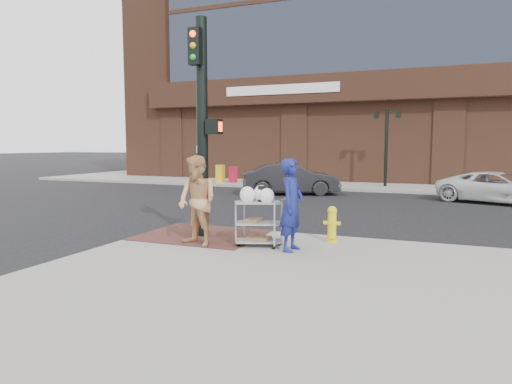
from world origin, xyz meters
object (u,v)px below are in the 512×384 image
at_px(fire_hydrant, 332,224).
at_px(minivan_white, 498,188).
at_px(sedan_dark, 291,179).
at_px(utility_cart, 259,219).
at_px(traffic_signal_pole, 203,121).
at_px(lamp_post, 386,139).
at_px(woman_blue, 292,205).
at_px(pedestrian_tan, 197,201).

bearing_deg(fire_hydrant, minivan_white, 67.15).
bearing_deg(sedan_dark, fire_hydrant, 178.47).
bearing_deg(utility_cart, sedan_dark, 104.30).
relative_size(traffic_signal_pole, fire_hydrant, 6.22).
xyz_separation_m(lamp_post, traffic_signal_pole, (-2.48, -15.23, 0.21)).
bearing_deg(traffic_signal_pole, lamp_post, 80.76).
relative_size(lamp_post, woman_blue, 2.13).
xyz_separation_m(traffic_signal_pole, woman_blue, (2.35, -0.62, -1.74)).
relative_size(woman_blue, utility_cart, 1.46).
xyz_separation_m(traffic_signal_pole, pedestrian_tan, (0.36, -0.92, -1.72)).
bearing_deg(pedestrian_tan, sedan_dark, 118.33).
relative_size(traffic_signal_pole, minivan_white, 1.12).
height_order(lamp_post, sedan_dark, lamp_post).
xyz_separation_m(traffic_signal_pole, sedan_dark, (-1.30, 10.81, -2.10)).
height_order(sedan_dark, minivan_white, sedan_dark).
distance_m(traffic_signal_pole, fire_hydrant, 3.74).
bearing_deg(fire_hydrant, utility_cart, -144.66).
height_order(lamp_post, traffic_signal_pole, traffic_signal_pole).
xyz_separation_m(traffic_signal_pole, minivan_white, (7.27, 10.77, -2.21)).
xyz_separation_m(pedestrian_tan, utility_cart, (1.22, 0.45, -0.38)).
bearing_deg(lamp_post, woman_blue, -90.47).
bearing_deg(fire_hydrant, woman_blue, -117.70).
xyz_separation_m(woman_blue, utility_cart, (-0.77, 0.15, -0.36)).
bearing_deg(lamp_post, fire_hydrant, -88.23).
bearing_deg(fire_hydrant, lamp_post, 91.77).
height_order(woman_blue, sedan_dark, woman_blue).
relative_size(pedestrian_tan, sedan_dark, 0.43).
xyz_separation_m(pedestrian_tan, minivan_white, (6.91, 11.70, -0.49)).
bearing_deg(woman_blue, fire_hydrant, -23.70).
distance_m(traffic_signal_pole, utility_cart, 2.67).
bearing_deg(minivan_white, woman_blue, 178.39).
xyz_separation_m(woman_blue, sedan_dark, (-3.65, 11.44, -0.36)).
relative_size(lamp_post, fire_hydrant, 4.98).
relative_size(sedan_dark, minivan_white, 0.99).
bearing_deg(utility_cart, fire_hydrant, 35.34).
xyz_separation_m(lamp_post, fire_hydrant, (0.45, -14.74, -2.06)).
distance_m(lamp_post, utility_cart, 15.84).
distance_m(traffic_signal_pole, woman_blue, 2.99).
xyz_separation_m(traffic_signal_pole, utility_cart, (1.58, -0.47, -2.10)).
bearing_deg(minivan_white, sedan_dark, 111.46).
xyz_separation_m(sedan_dark, minivan_white, (8.57, -0.04, -0.11)).
relative_size(traffic_signal_pole, utility_cart, 3.89).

